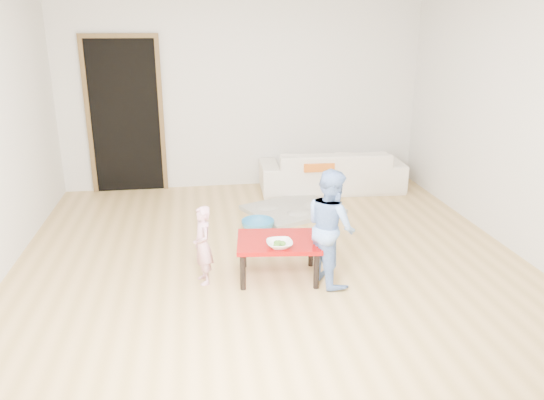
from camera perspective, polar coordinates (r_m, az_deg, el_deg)
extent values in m
cube|color=tan|center=(5.42, -0.32, -5.86)|extent=(5.00, 5.00, 0.01)
cube|color=silver|center=(7.48, -3.17, 11.30)|extent=(5.00, 0.02, 2.60)
cube|color=silver|center=(5.92, 24.59, 7.75)|extent=(0.02, 5.00, 2.60)
imported|color=white|center=(7.45, 6.39, 3.24)|extent=(2.01, 0.87, 0.58)
cube|color=orange|center=(7.13, 4.81, 3.81)|extent=(0.41, 0.36, 0.11)
imported|color=white|center=(4.65, 0.81, -4.77)|extent=(0.23, 0.23, 0.06)
imported|color=#D66186|center=(4.77, -7.46, -4.84)|extent=(0.23, 0.30, 0.72)
imported|color=#577FCB|center=(4.72, 6.34, -2.88)|extent=(0.53, 0.61, 1.05)
imported|color=#3289C0|center=(6.02, -1.53, -2.72)|extent=(0.37, 0.37, 0.12)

